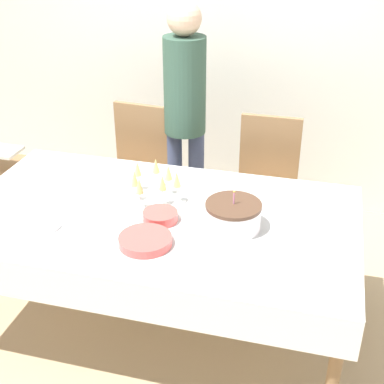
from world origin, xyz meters
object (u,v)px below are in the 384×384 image
(dining_chair_far_right, at_px, (266,184))
(birthday_cake, at_px, (233,216))
(dining_chair_far_left, at_px, (137,168))
(plate_stack_main, at_px, (145,241))
(plate_stack_dessert, at_px, (160,216))
(champagne_tray, at_px, (154,185))
(person_standing, at_px, (185,104))
(high_chair, at_px, (7,174))

(dining_chair_far_right, bearing_deg, birthday_cake, -93.10)
(birthday_cake, bearing_deg, dining_chair_far_left, 132.76)
(plate_stack_main, distance_m, plate_stack_dessert, 0.23)
(birthday_cake, height_order, champagne_tray, birthday_cake)
(person_standing, relative_size, high_chair, 2.35)
(plate_stack_main, xyz_separation_m, high_chair, (-1.39, 0.97, -0.29))
(dining_chair_far_right, relative_size, person_standing, 0.58)
(high_chair, bearing_deg, birthday_cake, -22.08)
(dining_chair_far_left, xyz_separation_m, high_chair, (-0.90, -0.22, -0.06))
(person_standing, bearing_deg, plate_stack_main, -82.80)
(plate_stack_dessert, relative_size, high_chair, 0.25)
(champagne_tray, distance_m, person_standing, 0.88)
(plate_stack_main, bearing_deg, dining_chair_far_left, 112.39)
(birthday_cake, height_order, person_standing, person_standing)
(birthday_cake, xyz_separation_m, high_chair, (-1.76, 0.72, -0.34))
(dining_chair_far_right, bearing_deg, plate_stack_main, -109.58)
(dining_chair_far_right, height_order, plate_stack_main, dining_chair_far_right)
(dining_chair_far_right, xyz_separation_m, plate_stack_main, (-0.42, -1.19, 0.24))
(birthday_cake, bearing_deg, person_standing, 117.25)
(plate_stack_dessert, bearing_deg, dining_chair_far_left, 117.08)
(birthday_cake, relative_size, champagne_tray, 0.80)
(dining_chair_far_right, height_order, champagne_tray, dining_chair_far_right)
(plate_stack_dessert, bearing_deg, plate_stack_main, -90.46)
(dining_chair_far_right, xyz_separation_m, high_chair, (-1.82, -0.22, -0.06))
(dining_chair_far_left, relative_size, birthday_cake, 3.49)
(dining_chair_far_left, relative_size, plate_stack_dessert, 5.44)
(person_standing, bearing_deg, plate_stack_dessert, -81.20)
(dining_chair_far_left, relative_size, dining_chair_far_right, 1.00)
(dining_chair_far_right, bearing_deg, plate_stack_dessert, -113.64)
(plate_stack_main, bearing_deg, dining_chair_far_right, 70.42)
(dining_chair_far_right, xyz_separation_m, birthday_cake, (-0.05, -0.93, 0.28))
(plate_stack_dessert, xyz_separation_m, person_standing, (-0.17, 1.07, 0.23))
(person_standing, distance_m, high_chair, 1.38)
(dining_chair_far_left, bearing_deg, dining_chair_far_right, 0.02)
(champagne_tray, height_order, plate_stack_dessert, champagne_tray)
(dining_chair_far_left, height_order, person_standing, person_standing)
(high_chair, bearing_deg, dining_chair_far_right, 6.79)
(champagne_tray, distance_m, high_chair, 1.44)
(person_standing, bearing_deg, champagne_tray, -85.80)
(plate_stack_dessert, bearing_deg, birthday_cake, 4.49)
(dining_chair_far_right, height_order, plate_stack_dessert, dining_chair_far_right)
(dining_chair_far_right, xyz_separation_m, plate_stack_dessert, (-0.42, -0.96, 0.24))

